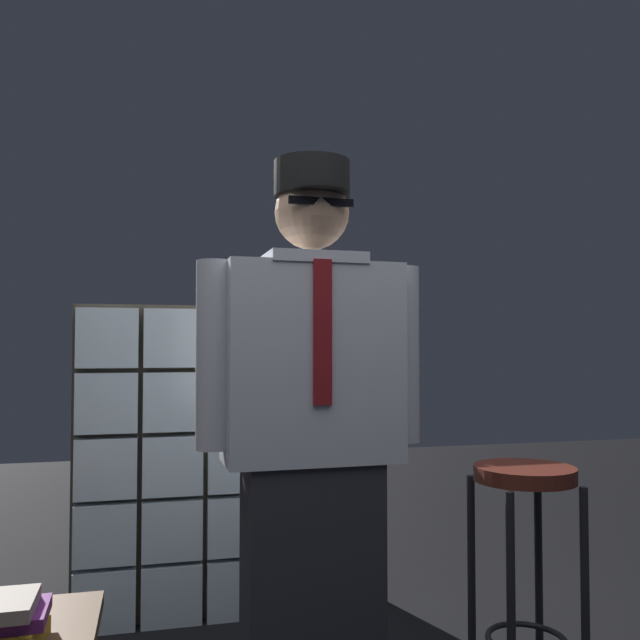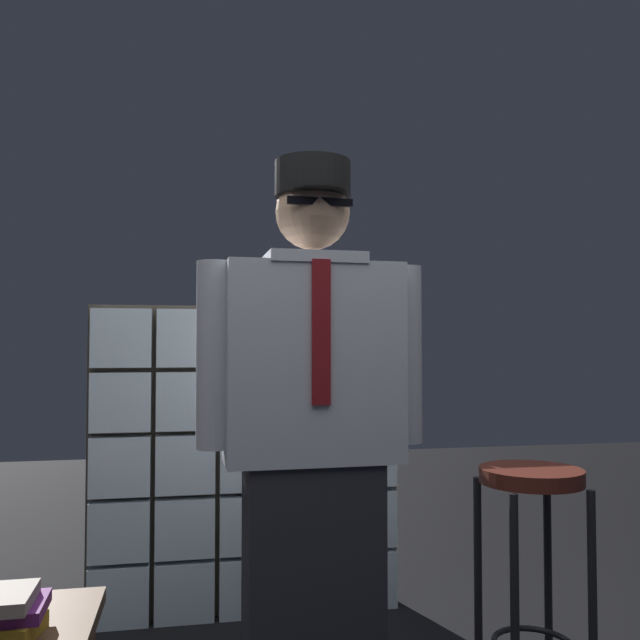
% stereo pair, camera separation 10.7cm
% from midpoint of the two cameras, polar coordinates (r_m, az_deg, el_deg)
% --- Properties ---
extents(glass_block_wall, '(1.44, 0.10, 1.44)m').
position_cam_midpoint_polar(glass_block_wall, '(3.13, -5.18, -12.03)').
color(glass_block_wall, silver).
rests_on(glass_block_wall, ground).
extents(standing_person, '(0.72, 0.31, 1.82)m').
position_cam_midpoint_polar(standing_person, '(2.10, 0.85, -10.08)').
color(standing_person, '#28282D').
rests_on(standing_person, ground).
extents(bar_stool, '(0.34, 0.34, 0.82)m').
position_cam_midpoint_polar(bar_stool, '(2.43, 19.02, -16.92)').
color(bar_stool, '#592319').
rests_on(bar_stool, ground).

